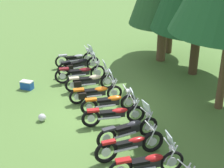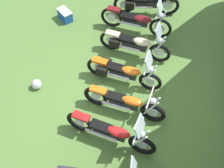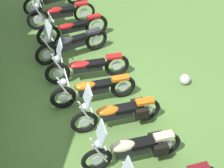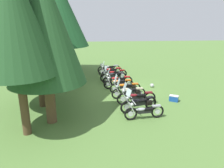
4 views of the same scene
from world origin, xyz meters
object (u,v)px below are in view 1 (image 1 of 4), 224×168
Objects in this scene: motorcycle_6 at (114,114)px; motorcycle_7 at (129,129)px; motorcycle_3 at (90,81)px; motorcycle_0 at (76,59)px; motorcycle_5 at (110,102)px; dropped_helmet at (42,117)px; motorcycle_1 at (79,65)px; motorcycle_2 at (81,72)px; motorcycle_4 at (95,92)px; motorcycle_8 at (130,145)px; motorcycle_9 at (148,163)px; picnic_cooler at (27,85)px.

motorcycle_7 is at bearing -76.89° from motorcycle_6.
motorcycle_0 is at bearing 93.97° from motorcycle_3.
dropped_helmet is at bearing -178.91° from motorcycle_5.
motorcycle_1 reaches higher than motorcycle_0.
motorcycle_3 reaches higher than dropped_helmet.
motorcycle_2 is 2.23m from motorcycle_4.
motorcycle_4 is at bearing -88.78° from motorcycle_3.
dropped_helmet is (-2.04, -2.82, -0.33)m from motorcycle_7.
motorcycle_3 is 4.30m from motorcycle_7.
motorcycle_4 is at bearing 111.13° from motorcycle_5.
motorcycle_6 reaches higher than motorcycle_8.
motorcycle_9 reaches higher than dropped_helmet.
motorcycle_6 is 3.04m from motorcycle_9.
motorcycle_3 is 3.11m from motorcycle_6.
motorcycle_0 is 0.92× the size of motorcycle_9.
motorcycle_1 reaches higher than motorcycle_9.
motorcycle_2 is 3.83× the size of picnic_cooler.
motorcycle_7 reaches higher than motorcycle_0.
motorcycle_3 is at bearing 73.66° from picnic_cooler.
motorcycle_0 is at bearing 87.08° from motorcycle_8.
motorcycle_9 reaches higher than motorcycle_3.
motorcycle_5 is 0.97× the size of motorcycle_8.
motorcycle_9 is at bearing -84.33° from motorcycle_2.
motorcycle_8 is 3.70× the size of picnic_cooler.
motorcycle_4 is at bearing 115.18° from dropped_helmet.
motorcycle_2 reaches higher than motorcycle_7.
motorcycle_4 reaches higher than motorcycle_0.
picnic_cooler is at bearing 144.21° from motorcycle_4.
motorcycle_3 is 1.16m from motorcycle_4.
motorcycle_4 is 1.96m from motorcycle_6.
motorcycle_3 is 2.18m from motorcycle_5.
motorcycle_4 is (1.16, 0.03, -0.02)m from motorcycle_3.
motorcycle_7 is (1.17, 0.22, 0.02)m from motorcycle_6.
motorcycle_9 reaches higher than motorcycle_7.
motorcycle_6 is at bearing -89.66° from motorcycle_0.
dropped_helmet is (2.22, -2.21, -0.32)m from motorcycle_3.
motorcycle_5 is at bearing -79.21° from motorcycle_3.
motorcycle_7 is (7.33, 0.84, 0.05)m from motorcycle_0.
motorcycle_0 is at bearing 132.00° from picnic_cooler.
motorcycle_0 is 6.19m from motorcycle_6.
motorcycle_6 is at bearing 87.52° from motorcycle_7.
motorcycle_4 is at bearing -91.88° from motorcycle_0.
motorcycle_4 is 0.98× the size of motorcycle_7.
motorcycle_5 is at bearing -68.86° from motorcycle_4.
motorcycle_7 is 3.50m from dropped_helmet.
motorcycle_1 is at bearing 154.92° from dropped_helmet.
motorcycle_2 reaches higher than motorcycle_6.
motorcycle_1 is 0.94× the size of motorcycle_6.
motorcycle_6 is (1.92, 0.36, 0.00)m from motorcycle_4.
motorcycle_2 is (1.01, -0.03, -0.00)m from motorcycle_1.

